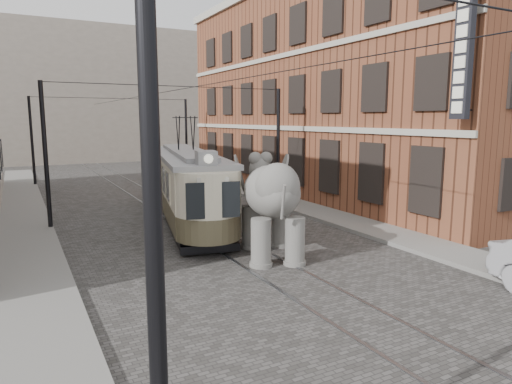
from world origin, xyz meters
TOP-DOWN VIEW (x-y plane):
  - ground at (0.00, 0.00)m, footprint 120.00×120.00m
  - tram_rails at (0.00, 0.00)m, footprint 1.54×80.00m
  - sidewalk_right at (6.00, 0.00)m, footprint 2.00×60.00m
  - sidewalk_left at (-6.50, 0.00)m, footprint 2.00×60.00m
  - brick_building at (11.00, 9.00)m, footprint 8.00×26.00m
  - distant_block at (0.00, 40.00)m, footprint 28.00×10.00m
  - catenary at (-0.20, 5.00)m, footprint 11.00×30.20m
  - tram at (0.02, 5.23)m, footprint 4.72×11.86m
  - elephant at (0.65, -1.30)m, footprint 4.60×6.14m

SIDE VIEW (x-z plane):
  - ground at x=0.00m, z-range 0.00..0.00m
  - tram_rails at x=0.00m, z-range 0.00..0.02m
  - sidewalk_right at x=6.00m, z-range 0.00..0.15m
  - sidewalk_left at x=-6.50m, z-range 0.00..0.15m
  - elephant at x=0.65m, z-range 0.00..3.35m
  - tram at x=0.02m, z-range 0.00..4.61m
  - catenary at x=-0.20m, z-range 0.00..6.00m
  - brick_building at x=11.00m, z-range 0.00..12.00m
  - distant_block at x=0.00m, z-range 0.00..14.00m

